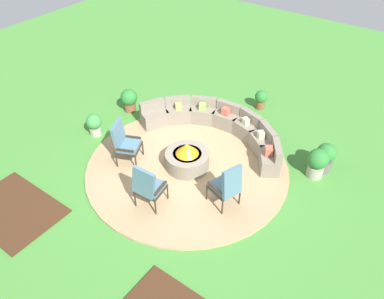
{
  "coord_description": "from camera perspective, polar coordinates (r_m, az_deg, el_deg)",
  "views": [
    {
      "loc": [
        4.26,
        -5.66,
        6.28
      ],
      "look_at": [
        0.0,
        0.2,
        0.45
      ],
      "focal_mm": 35.54,
      "sensor_mm": 36.0,
      "label": 1
    }
  ],
  "objects": [
    {
      "name": "potted_plant_2",
      "position": [
        9.46,
        18.28,
        -1.82
      ],
      "size": [
        0.5,
        0.5,
        0.77
      ],
      "color": "#A89E8E",
      "rests_on": "ground_plane"
    },
    {
      "name": "potted_plant_3",
      "position": [
        11.5,
        -9.41,
        7.45
      ],
      "size": [
        0.5,
        0.5,
        0.71
      ],
      "color": "brown",
      "rests_on": "ground_plane"
    },
    {
      "name": "lounge_chair_back_left",
      "position": [
        8.14,
        5.25,
        -5.39
      ],
      "size": [
        0.74,
        0.69,
        1.13
      ],
      "rotation": [
        0.0,
        0.0,
        7.55
      ],
      "color": "#2D2319",
      "rests_on": "patio_circle"
    },
    {
      "name": "mulch_bed_left",
      "position": [
        9.31,
        -25.23,
        -8.2
      ],
      "size": [
        2.11,
        1.49,
        0.04
      ],
      "primitive_type": "cube",
      "color": "#472B19",
      "rests_on": "ground_plane"
    },
    {
      "name": "patio_circle",
      "position": [
        9.45,
        -0.71,
        -2.6
      ],
      "size": [
        4.99,
        4.99,
        0.06
      ],
      "primitive_type": "cylinder",
      "color": "tan",
      "rests_on": "ground_plane"
    },
    {
      "name": "potted_plant_1",
      "position": [
        11.66,
        10.32,
        7.53
      ],
      "size": [
        0.38,
        0.38,
        0.6
      ],
      "color": "brown",
      "rests_on": "ground_plane"
    },
    {
      "name": "ground_plane",
      "position": [
        9.47,
        -0.71,
        -2.74
      ],
      "size": [
        24.0,
        24.0,
        0.0
      ],
      "primitive_type": "plane",
      "color": "#478C38"
    },
    {
      "name": "curved_stone_bench",
      "position": [
        10.31,
        4.05,
        3.59
      ],
      "size": [
        4.19,
        1.77,
        0.71
      ],
      "color": "gray",
      "rests_on": "patio_circle"
    },
    {
      "name": "lounge_chair_front_left",
      "position": [
        9.39,
        -10.05,
        1.13
      ],
      "size": [
        0.75,
        0.78,
        1.12
      ],
      "rotation": [
        0.0,
        0.0,
        5.14
      ],
      "color": "#2D2319",
      "rests_on": "patio_circle"
    },
    {
      "name": "lounge_chair_front_right",
      "position": [
        8.13,
        -6.63,
        -5.45
      ],
      "size": [
        0.65,
        0.64,
        1.17
      ],
      "rotation": [
        0.0,
        0.0,
        6.44
      ],
      "color": "#2D2319",
      "rests_on": "patio_circle"
    },
    {
      "name": "potted_plant_4",
      "position": [
        10.7,
        -14.46,
        3.76
      ],
      "size": [
        0.43,
        0.43,
        0.63
      ],
      "color": "#A89E8E",
      "rests_on": "ground_plane"
    },
    {
      "name": "fire_pit",
      "position": [
        9.26,
        -0.73,
        -1.25
      ],
      "size": [
        1.08,
        1.08,
        0.68
      ],
      "color": "gray",
      "rests_on": "patio_circle"
    },
    {
      "name": "potted_plant_0",
      "position": [
        9.7,
        19.4,
        -0.99
      ],
      "size": [
        0.47,
        0.47,
        0.77
      ],
      "color": "#605B56",
      "rests_on": "ground_plane"
    }
  ]
}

